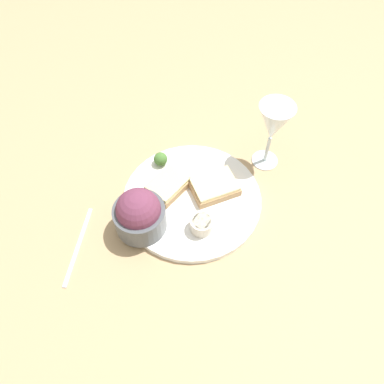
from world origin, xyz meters
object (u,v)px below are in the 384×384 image
salad_bowl (139,214)px  fork (78,245)px  wine_glass (275,126)px  cheese_toast_far (168,186)px  sauce_ramekin (202,224)px  cheese_toast_near (214,186)px

salad_bowl → fork: size_ratio=0.75×
salad_bowl → fork: 0.14m
wine_glass → fork: (0.46, -0.04, -0.12)m
cheese_toast_far → fork: size_ratio=0.73×
salad_bowl → cheese_toast_far: size_ratio=1.03×
wine_glass → fork: wine_glass is taller
sauce_ramekin → cheese_toast_near: size_ratio=0.43×
sauce_ramekin → wine_glass: (-0.23, -0.07, 0.09)m
cheese_toast_near → salad_bowl: bearing=-3.2°
sauce_ramekin → cheese_toast_far: (0.01, -0.12, -0.00)m
salad_bowl → cheese_toast_near: salad_bowl is taller
cheese_toast_near → cheese_toast_far: same height
sauce_ramekin → wine_glass: wine_glass is taller
salad_bowl → wine_glass: wine_glass is taller
sauce_ramekin → wine_glass: bearing=-163.1°
salad_bowl → cheese_toast_near: (-0.18, 0.01, -0.03)m
cheese_toast_far → cheese_toast_near: bearing=145.0°
sauce_ramekin → fork: size_ratio=0.34×
cheese_toast_near → fork: bearing=-8.7°
fork → cheese_toast_far: bearing=-176.9°
sauce_ramekin → cheese_toast_near: bearing=-140.6°
sauce_ramekin → cheese_toast_far: bearing=-87.4°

